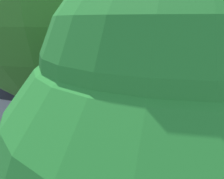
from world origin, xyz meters
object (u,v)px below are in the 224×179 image
object	(u,v)px
tour_bus	(104,108)
spectator_far_left	(165,107)
spectator_left	(142,105)
parked_motorcycle_silver	(161,122)
spectator_right	(91,96)
parked_motorcycle_dark	(88,111)
stunt_motorcycle	(81,79)
tree_right	(168,161)
spectator_centre	(117,99)

from	to	relation	value
tour_bus	spectator_far_left	xyz separation A→B (m)	(-1.94, -2.63, -0.64)
tour_bus	spectator_left	world-z (taller)	tour_bus
parked_motorcycle_silver	spectator_right	bearing A→B (deg)	-12.66
spectator_right	parked_motorcycle_dark	size ratio (longest dim) A/B	0.85
stunt_motorcycle	tree_right	world-z (taller)	tree_right
parked_motorcycle_dark	tree_right	xyz separation A→B (m)	(-4.85, 8.88, 3.25)
parked_motorcycle_silver	tree_right	distance (m)	9.28
tour_bus	spectator_left	bearing A→B (deg)	-109.47
tour_bus	tree_right	bearing A→B (deg)	115.24
spectator_far_left	parked_motorcycle_silver	size ratio (longest dim) A/B	0.83
spectator_far_left	tree_right	world-z (taller)	tree_right
spectator_centre	stunt_motorcycle	bearing A→B (deg)	-44.49
tour_bus	parked_motorcycle_silver	bearing A→B (deg)	-131.60
spectator_right	stunt_motorcycle	xyz separation A→B (m)	(2.30, -3.64, -0.06)
spectator_left	stunt_motorcycle	world-z (taller)	spectator_left
parked_motorcycle_dark	tree_right	size ratio (longest dim) A/B	0.38
parked_motorcycle_dark	spectator_far_left	bearing A→B (deg)	-176.22
tour_bus	tree_right	size ratio (longest dim) A/B	1.90
stunt_motorcycle	parked_motorcycle_silver	bearing A→B (deg)	143.33
spectator_far_left	spectator_left	xyz separation A→B (m)	(1.03, 0.06, -0.01)
spectator_centre	parked_motorcycle_dark	world-z (taller)	spectator_centre
tree_right	parked_motorcycle_dark	bearing A→B (deg)	-61.34
stunt_motorcycle	tree_right	distance (m)	15.18
spectator_left	tour_bus	bearing A→B (deg)	70.53
spectator_far_left	stunt_motorcycle	bearing A→B (deg)	-33.01
parked_motorcycle_dark	spectator_centre	bearing A→B (deg)	-155.28
spectator_left	spectator_centre	size ratio (longest dim) A/B	0.96
spectator_right	stunt_motorcycle	size ratio (longest dim) A/B	0.86
tour_bus	spectator_far_left	bearing A→B (deg)	-126.47
spectator_far_left	spectator_centre	world-z (taller)	spectator_centre
tour_bus	stunt_motorcycle	world-z (taller)	tour_bus
parked_motorcycle_silver	parked_motorcycle_dark	distance (m)	3.67
parked_motorcycle_silver	tree_right	xyz separation A→B (m)	(-1.20, 8.60, 3.25)
tree_right	spectator_right	bearing A→B (deg)	-62.56
parked_motorcycle_silver	parked_motorcycle_dark	bearing A→B (deg)	-4.30
spectator_far_left	parked_motorcycle_silver	world-z (taller)	spectator_far_left
stunt_motorcycle	tour_bus	bearing A→B (deg)	122.18
tour_bus	spectator_right	distance (m)	3.52
parked_motorcycle_dark	tree_right	distance (m)	10.63
tour_bus	spectator_right	size ratio (longest dim) A/B	5.77
spectator_centre	stunt_motorcycle	size ratio (longest dim) A/B	0.87
spectator_left	spectator_centre	world-z (taller)	spectator_centre
tour_bus	stunt_motorcycle	bearing A→B (deg)	-57.82
spectator_left	tree_right	size ratio (longest dim) A/B	0.32
spectator_far_left	parked_motorcycle_dark	bearing A→B (deg)	3.78
spectator_right	parked_motorcycle_dark	distance (m)	0.79
stunt_motorcycle	tree_right	bearing A→B (deg)	118.85
spectator_far_left	spectator_right	distance (m)	3.79
parked_motorcycle_silver	tree_right	world-z (taller)	tree_right
spectator_left	parked_motorcycle_dark	bearing A→B (deg)	3.95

